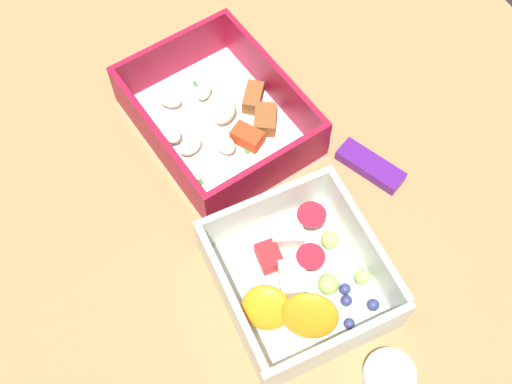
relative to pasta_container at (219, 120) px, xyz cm
name	(u,v)px	position (x,y,z in cm)	size (l,w,h in cm)	color
table_surface	(250,218)	(10.17, -1.84, -2.80)	(80.00, 80.00, 2.00)	#9E7547
pasta_container	(219,120)	(0.00, 0.00, 0.00)	(19.76, 16.38, 5.71)	white
fruit_bowl	(300,278)	(18.78, -1.30, 0.12)	(15.39, 14.38, 5.63)	silver
candy_bar	(370,166)	(11.33, 11.18, -1.20)	(7.00, 2.40, 1.20)	#51197A
paper_cup_liner	(388,376)	(29.52, 1.21, -0.91)	(4.33, 4.33, 1.79)	white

